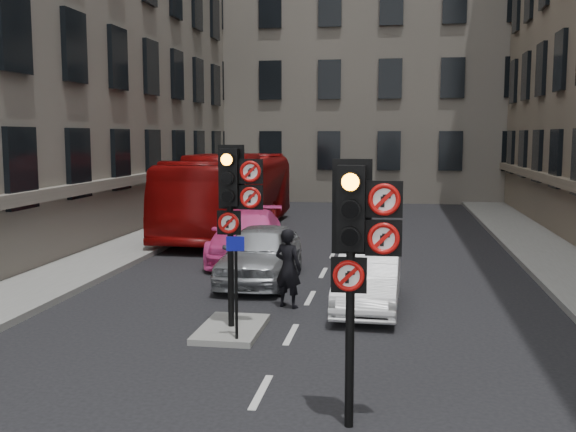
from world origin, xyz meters
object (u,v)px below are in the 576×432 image
(car_silver, at_px, (261,253))
(motorcycle, at_px, (364,274))
(bus_red, at_px, (230,193))
(signal_near, at_px, (358,236))
(info_sign, at_px, (236,273))
(signal_far, at_px, (234,196))
(motorcyclist, at_px, (288,268))
(car_white, at_px, (368,281))
(car_pink, at_px, (248,236))

(car_silver, height_order, motorcycle, car_silver)
(car_silver, xyz_separation_m, bus_red, (-2.97, 8.72, 0.81))
(signal_near, distance_m, info_sign, 4.17)
(signal_near, xyz_separation_m, signal_far, (-2.60, 4.00, 0.12))
(signal_far, relative_size, motorcyclist, 1.98)
(signal_far, bearing_deg, info_sign, -75.19)
(signal_far, distance_m, car_white, 3.96)
(car_pink, distance_m, motorcyclist, 5.98)
(signal_far, xyz_separation_m, motorcyclist, (0.73, 2.08, -1.80))
(bus_red, bearing_deg, motorcycle, -57.30)
(signal_far, distance_m, car_pink, 8.03)
(bus_red, distance_m, info_sign, 14.62)
(motorcycle, bearing_deg, info_sign, -118.86)
(car_white, distance_m, car_pink, 6.70)
(motorcyclist, bearing_deg, signal_near, 130.25)
(signal_far, bearing_deg, motorcycle, 57.28)
(car_pink, bearing_deg, signal_near, -76.65)
(car_silver, distance_m, info_sign, 5.52)
(signal_near, bearing_deg, bus_red, 109.03)
(signal_far, height_order, car_silver, signal_far)
(motorcycle, bearing_deg, signal_near, -91.49)
(car_pink, height_order, bus_red, bus_red)
(car_white, height_order, info_sign, info_sign)
(signal_near, relative_size, car_silver, 0.80)
(bus_red, height_order, motorcycle, bus_red)
(info_sign, bearing_deg, signal_near, -63.75)
(car_pink, bearing_deg, info_sign, -84.74)
(signal_far, xyz_separation_m, car_silver, (-0.42, 4.64, -1.94))
(car_white, bearing_deg, motorcyclist, -173.21)
(signal_near, bearing_deg, motorcyclist, 107.11)
(bus_red, height_order, info_sign, bus_red)
(car_pink, xyz_separation_m, info_sign, (1.64, -8.47, 0.61))
(car_white, bearing_deg, car_pink, 127.61)
(signal_near, distance_m, car_white, 6.55)
(bus_red, xyz_separation_m, motorcycle, (5.75, -9.69, -1.07))
(signal_near, bearing_deg, info_sign, 126.79)
(motorcycle, bearing_deg, bus_red, 117.40)
(bus_red, distance_m, motorcycle, 11.31)
(signal_near, height_order, car_white, signal_near)
(signal_far, bearing_deg, car_silver, 95.16)
(signal_near, xyz_separation_m, car_pink, (-4.03, 11.66, -1.83))
(bus_red, relative_size, info_sign, 5.85)
(signal_far, distance_m, car_silver, 5.05)
(car_pink, relative_size, motorcyclist, 2.88)
(car_silver, xyz_separation_m, car_white, (2.94, -2.39, -0.13))
(signal_near, bearing_deg, motorcycle, 91.79)
(bus_red, xyz_separation_m, motorcyclist, (4.11, -11.28, -0.67))
(motorcyclist, height_order, info_sign, info_sign)
(car_silver, bearing_deg, motorcyclist, -65.38)
(motorcycle, height_order, motorcyclist, motorcyclist)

